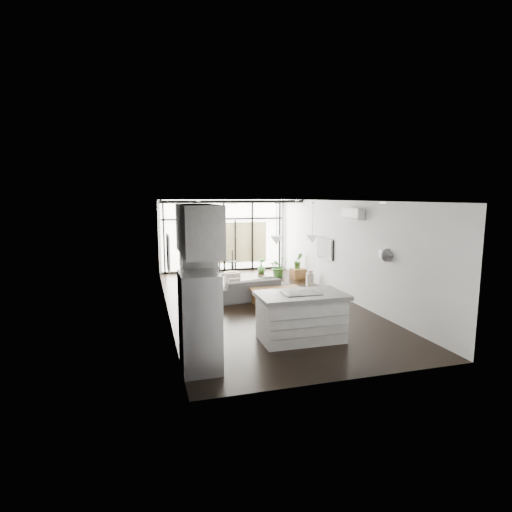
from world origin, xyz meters
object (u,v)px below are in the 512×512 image
island (301,317)px  sofa (250,285)px  tv (325,248)px  pouf (232,279)px  console_bench (275,295)px  fridge (200,322)px  milk_can (310,278)px

island → sofa: island is taller
island → tv: tv is taller
pouf → console_bench: bearing=-75.5°
fridge → sofa: 4.77m
island → pouf: size_ratio=3.24×
pouf → milk_can: (2.46, -0.74, 0.04)m
milk_can → console_bench: bearing=-135.6°
console_bench → pouf: size_ratio=2.52×
island → fridge: 2.36m
island → tv: bearing=59.0°
pouf → tv: size_ratio=0.50×
sofa → milk_can: 2.63m
island → milk_can: bearing=64.5°
sofa → pouf: sofa is taller
console_bench → pouf: bearing=103.5°
island → milk_can: 5.11m
fridge → tv: (4.65, 4.95, 0.47)m
pouf → milk_can: size_ratio=1.05×
island → fridge: fridge is taller
sofa → console_bench: sofa is taller
island → sofa: size_ratio=0.86×
pouf → tv: bearing=-24.6°
milk_can → tv: tv is taller
sofa → tv: (2.62, 0.65, 0.90)m
console_bench → milk_can: bearing=43.3°
tv → sofa: bearing=-166.1°
pouf → milk_can: 2.57m
fridge → sofa: bearing=64.8°
fridge → milk_can: fridge is taller
fridge → pouf: bearing=72.8°
tv → pouf: bearing=155.4°
sofa → milk_can: bearing=-161.0°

